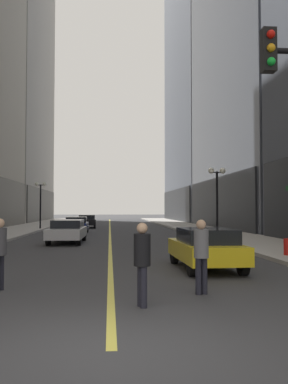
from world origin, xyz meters
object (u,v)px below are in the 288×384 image
at_px(street_lamp_left_far, 41,195).
at_px(fire_hydrant_right, 287,249).
at_px(car_silver, 68,230).
at_px(car_black, 87,221).
at_px(pedestrian_in_black_coat, 142,258).
at_px(street_lamp_right_mid, 217,187).
at_px(pedestrian_in_grey_suit, 201,251).
at_px(car_yellow, 206,247).
at_px(car_navy, 77,225).

bearing_deg(street_lamp_left_far, fire_hydrant_right, -60.21).
distance_m(car_silver, car_black, 18.95).
bearing_deg(pedestrian_in_black_coat, car_silver, 100.90).
distance_m(street_lamp_right_mid, fire_hydrant_right, 9.15).
bearing_deg(pedestrian_in_grey_suit, street_lamp_right_mid, 73.91).
bearing_deg(street_lamp_left_far, pedestrian_in_black_coat, -77.11).
relative_size(car_yellow, car_silver, 0.86).
bearing_deg(car_black, pedestrian_in_black_coat, -85.13).
bearing_deg(fire_hydrant_right, pedestrian_in_black_coat, -130.15).
height_order(car_silver, fire_hydrant_right, car_silver).
relative_size(car_silver, street_lamp_left_far, 1.09).
height_order(pedestrian_in_grey_suit, street_lamp_right_mid, street_lamp_right_mid).
height_order(car_navy, fire_hydrant_right, car_navy).
xyz_separation_m(car_black, fire_hydrant_right, (9.24, -27.31, -0.32)).
height_order(car_yellow, car_black, same).
bearing_deg(fire_hydrant_right, car_navy, 119.00).
relative_size(pedestrian_in_grey_suit, street_lamp_right_mid, 0.39).
distance_m(car_navy, pedestrian_in_grey_suit, 23.92).
relative_size(car_yellow, pedestrian_in_grey_suit, 2.41).
xyz_separation_m(car_navy, pedestrian_in_grey_suit, (4.67, -23.46, 0.28)).
distance_m(car_navy, street_lamp_right_mid, 12.60).
distance_m(pedestrian_in_grey_suit, pedestrian_in_black_coat, 1.83).
bearing_deg(pedestrian_in_black_coat, street_lamp_left_far, 102.89).
distance_m(pedestrian_in_black_coat, fire_hydrant_right, 9.76).
distance_m(car_silver, fire_hydrant_right, 12.53).
height_order(pedestrian_in_black_coat, fire_hydrant_right, pedestrian_in_black_coat).
relative_size(car_yellow, car_navy, 0.94).
xyz_separation_m(car_silver, street_lamp_left_far, (-3.98, 14.87, 2.54)).
relative_size(car_navy, pedestrian_in_grey_suit, 2.58).
bearing_deg(car_black, street_lamp_right_mid, -64.85).
height_order(car_navy, car_black, same).
bearing_deg(car_yellow, car_silver, 116.91).
bearing_deg(car_silver, car_yellow, -63.09).
bearing_deg(car_silver, fire_hydrant_right, -41.87).
bearing_deg(street_lamp_right_mid, street_lamp_left_far, 131.34).
height_order(car_silver, street_lamp_right_mid, street_lamp_right_mid).
bearing_deg(pedestrian_in_grey_suit, car_yellow, 75.39).
xyz_separation_m(car_black, street_lamp_left_far, (-4.06, -4.08, 2.54)).
bearing_deg(fire_hydrant_right, car_yellow, -147.07).
distance_m(street_lamp_left_far, fire_hydrant_right, 26.92).
bearing_deg(car_navy, car_silver, -88.87).
bearing_deg(fire_hydrant_right, street_lamp_right_mid, 93.30).
relative_size(car_yellow, street_lamp_left_far, 0.93).
height_order(car_yellow, street_lamp_left_far, street_lamp_left_far).
xyz_separation_m(pedestrian_in_black_coat, street_lamp_left_far, (-7.02, 30.68, 2.28)).
bearing_deg(car_navy, street_lamp_left_far, 121.95).
height_order(pedestrian_in_black_coat, street_lamp_left_far, street_lamp_left_far).
xyz_separation_m(pedestrian_in_black_coat, fire_hydrant_right, (6.28, 7.45, -0.58)).
height_order(car_yellow, car_navy, same).
bearing_deg(street_lamp_right_mid, car_black, 115.15).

